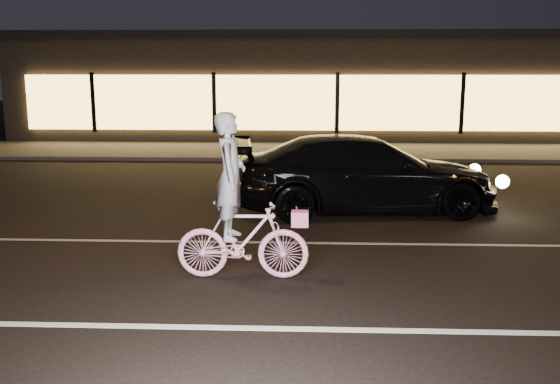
{
  "coord_description": "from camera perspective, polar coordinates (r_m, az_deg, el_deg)",
  "views": [
    {
      "loc": [
        -1.13,
        -8.09,
        2.92
      ],
      "look_at": [
        -1.49,
        0.6,
        1.16
      ],
      "focal_mm": 40.0,
      "sensor_mm": 36.0,
      "label": 1
    }
  ],
  "objects": [
    {
      "name": "lane_stripe_far",
      "position": [
        10.56,
        8.47,
        -4.69
      ],
      "size": [
        60.0,
        0.1,
        0.01
      ],
      "primitive_type": "cube",
      "color": "gray",
      "rests_on": "ground"
    },
    {
      "name": "lane_stripe_near",
      "position": [
        7.29,
        11.37,
        -12.33
      ],
      "size": [
        60.0,
        0.12,
        0.01
      ],
      "primitive_type": "cube",
      "color": "silver",
      "rests_on": "ground"
    },
    {
      "name": "storefront",
      "position": [
        27.09,
        4.84,
        9.78
      ],
      "size": [
        25.4,
        8.42,
        4.2
      ],
      "color": "black",
      "rests_on": "ground"
    },
    {
      "name": "ground",
      "position": [
        8.67,
        9.84,
        -8.38
      ],
      "size": [
        90.0,
        90.0,
        0.0
      ],
      "primitive_type": "plane",
      "color": "black",
      "rests_on": "ground"
    },
    {
      "name": "cyclist",
      "position": [
        8.6,
        -3.74,
        -2.65
      ],
      "size": [
        1.84,
        0.63,
        2.32
      ],
      "rotation": [
        0.0,
        0.0,
        1.57
      ],
      "color": "#F04492",
      "rests_on": "ground"
    },
    {
      "name": "sidewalk",
      "position": [
        21.31,
        5.41,
        3.69
      ],
      "size": [
        30.0,
        4.0,
        0.12
      ],
      "primitive_type": "cube",
      "color": "#383533",
      "rests_on": "ground"
    },
    {
      "name": "sedan",
      "position": [
        12.73,
        7.79,
        1.65
      ],
      "size": [
        5.55,
        2.78,
        1.55
      ],
      "rotation": [
        0.0,
        0.0,
        1.69
      ],
      "color": "black",
      "rests_on": "ground"
    }
  ]
}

